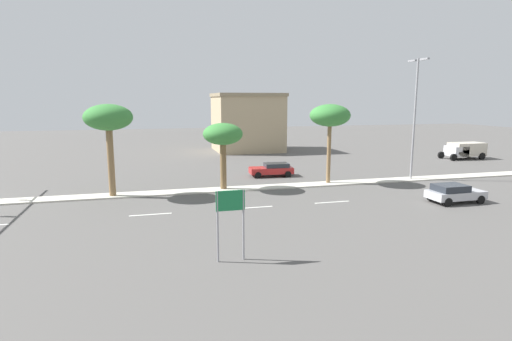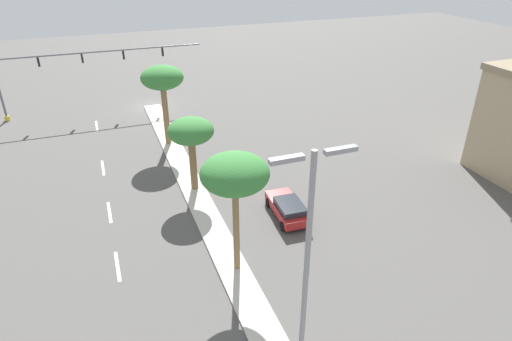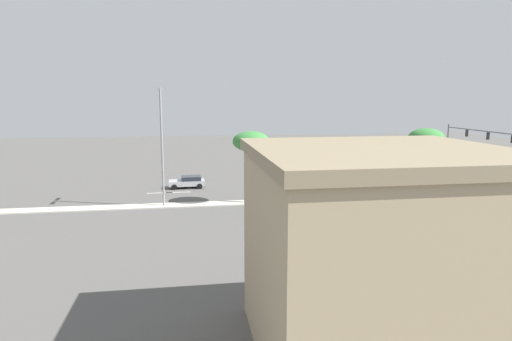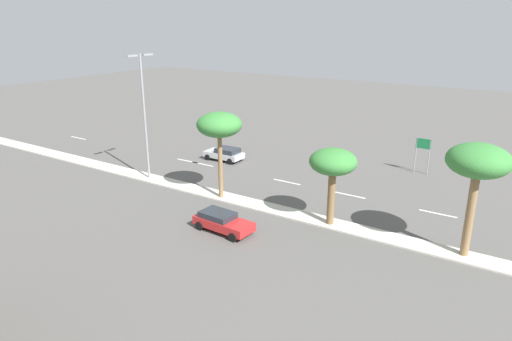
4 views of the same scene
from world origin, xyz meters
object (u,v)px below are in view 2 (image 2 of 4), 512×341
(traffic_signal_gantry, at_px, (63,70))
(palm_tree_inboard, at_px, (162,79))
(palm_tree_front, at_px, (191,133))
(palm_tree_mid, at_px, (235,175))
(sedan_red_outboard, at_px, (288,208))
(street_lamp_center, at_px, (306,275))

(traffic_signal_gantry, relative_size, palm_tree_inboard, 2.96)
(palm_tree_front, bearing_deg, palm_tree_mid, 90.72)
(sedan_red_outboard, bearing_deg, palm_tree_mid, 38.01)
(traffic_signal_gantry, distance_m, street_lamp_center, 40.31)
(palm_tree_mid, xyz_separation_m, street_lamp_center, (0.22, 8.60, 0.47))
(palm_tree_front, bearing_deg, palm_tree_inboard, -88.03)
(traffic_signal_gantry, xyz_separation_m, sedan_red_outboard, (-13.80, 26.87, -3.99))
(palm_tree_inboard, distance_m, palm_tree_mid, 18.79)
(palm_tree_mid, relative_size, street_lamp_center, 0.63)
(palm_tree_front, height_order, sedan_red_outboard, palm_tree_front)
(palm_tree_inboard, bearing_deg, palm_tree_front, 91.97)
(traffic_signal_gantry, height_order, sedan_red_outboard, traffic_signal_gantry)
(traffic_signal_gantry, distance_m, palm_tree_front, 22.70)
(traffic_signal_gantry, relative_size, sedan_red_outboard, 4.80)
(palm_tree_mid, bearing_deg, palm_tree_inboard, -88.68)
(palm_tree_inboard, xyz_separation_m, palm_tree_mid, (-0.43, 18.79, 0.04))
(palm_tree_inboard, xyz_separation_m, sedan_red_outboard, (-5.37, 14.93, -5.41))
(palm_tree_front, xyz_separation_m, sedan_red_outboard, (-5.06, 5.93, -3.94))
(traffic_signal_gantry, distance_m, sedan_red_outboard, 30.47)
(palm_tree_inboard, relative_size, sedan_red_outboard, 1.62)
(palm_tree_mid, bearing_deg, street_lamp_center, 88.53)
(palm_tree_front, height_order, palm_tree_mid, palm_tree_mid)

